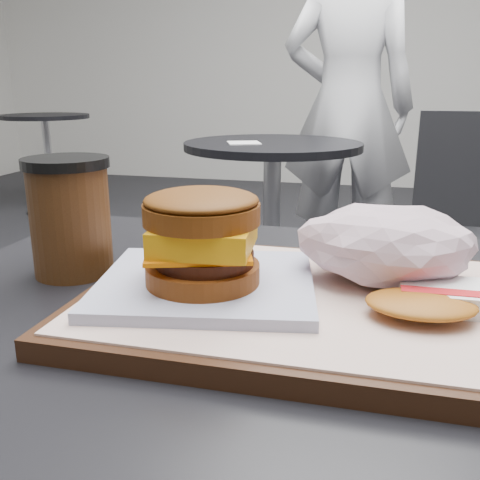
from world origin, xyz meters
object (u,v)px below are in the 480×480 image
object	(u,v)px
hash_brown	(440,300)
patron	(348,106)
neighbor_table	(272,192)
serving_tray	(300,303)
crumpled_wrapper	(386,244)
coffee_cup	(70,215)
neighbor_chair	(434,215)
breakfast_sandwich	(204,249)

from	to	relation	value
hash_brown	patron	distance (m)	2.27
neighbor_table	serving_tray	bearing A→B (deg)	-78.33
hash_brown	crumpled_wrapper	distance (m)	0.08
coffee_cup	patron	distance (m)	2.21
serving_tray	patron	size ratio (longest dim) A/B	0.22
coffee_cup	neighbor_chair	bearing A→B (deg)	70.80
breakfast_sandwich	coffee_cup	world-z (taller)	coffee_cup
patron	coffee_cup	bearing A→B (deg)	86.17
breakfast_sandwich	coffee_cup	xyz separation A→B (m)	(-0.17, 0.07, 0.01)
serving_tray	breakfast_sandwich	world-z (taller)	breakfast_sandwich
neighbor_table	neighbor_chair	world-z (taller)	neighbor_chair
hash_brown	coffee_cup	distance (m)	0.37
crumpled_wrapper	coffee_cup	distance (m)	0.32
hash_brown	serving_tray	bearing A→B (deg)	172.64
crumpled_wrapper	neighbor_chair	xyz separation A→B (m)	(0.20, 1.51, -0.32)
crumpled_wrapper	patron	xyz separation A→B (m)	(-0.16, 2.20, 0.04)
hash_brown	coffee_cup	world-z (taller)	coffee_cup
crumpled_wrapper	coffee_cup	bearing A→B (deg)	-179.31
neighbor_table	neighbor_chair	bearing A→B (deg)	-7.66
serving_tray	hash_brown	size ratio (longest dim) A/B	3.15
serving_tray	breakfast_sandwich	xyz separation A→B (m)	(-0.08, -0.02, 0.05)
breakfast_sandwich	neighbor_chair	size ratio (longest dim) A/B	0.25
neighbor_table	patron	distance (m)	0.72
hash_brown	patron	bearing A→B (deg)	95.19
serving_tray	neighbor_chair	bearing A→B (deg)	80.00
neighbor_table	patron	bearing A→B (deg)	67.52
serving_tray	neighbor_table	world-z (taller)	serving_tray
serving_tray	coffee_cup	bearing A→B (deg)	169.61
crumpled_wrapper	neighbor_chair	bearing A→B (deg)	82.31
neighbor_chair	serving_tray	bearing A→B (deg)	-100.00
neighbor_chair	patron	bearing A→B (deg)	118.10
neighbor_chair	crumpled_wrapper	bearing A→B (deg)	-97.69
hash_brown	coffee_cup	xyz separation A→B (m)	(-0.37, 0.06, 0.03)
coffee_cup	neighbor_chair	size ratio (longest dim) A/B	0.14
hash_brown	crumpled_wrapper	world-z (taller)	crumpled_wrapper
neighbor_chair	neighbor_table	bearing A→B (deg)	172.34
neighbor_chair	patron	size ratio (longest dim) A/B	0.51
coffee_cup	serving_tray	bearing A→B (deg)	-10.39
neighbor_table	patron	xyz separation A→B (m)	(0.25, 0.60, 0.32)
coffee_cup	neighbor_table	size ratio (longest dim) A/B	0.17
neighbor_chair	patron	xyz separation A→B (m)	(-0.37, 0.69, 0.36)
neighbor_table	neighbor_chair	xyz separation A→B (m)	(0.62, -0.08, -0.04)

